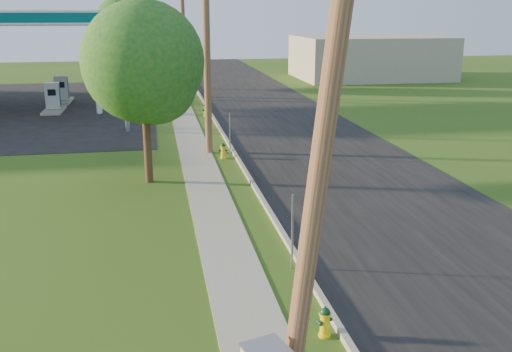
% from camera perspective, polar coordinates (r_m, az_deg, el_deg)
% --- Properties ---
extents(road, '(8.00, 120.00, 0.02)m').
position_cam_1_polar(road, '(21.24, 11.06, -1.52)').
color(road, black).
rests_on(road, ground).
extents(curb, '(0.15, 120.00, 0.15)m').
position_cam_1_polar(curb, '(20.15, 0.39, -1.99)').
color(curb, gray).
rests_on(curb, ground).
extents(sidewalk, '(1.50, 120.00, 0.03)m').
position_cam_1_polar(sidewalk, '(19.94, -4.56, -2.42)').
color(sidewalk, gray).
rests_on(sidewalk, ground).
extents(utility_pole_near, '(1.40, 0.32, 9.48)m').
position_cam_1_polar(utility_pole_near, '(8.33, 6.95, 5.30)').
color(utility_pole_near, brown).
rests_on(utility_pole_near, ground).
extents(utility_pole_mid, '(1.40, 0.32, 9.80)m').
position_cam_1_polar(utility_pole_mid, '(25.97, -4.95, 13.02)').
color(utility_pole_mid, brown).
rests_on(utility_pole_mid, ground).
extents(utility_pole_far, '(1.40, 0.32, 9.50)m').
position_cam_1_polar(utility_pole_far, '(43.91, -7.25, 14.03)').
color(utility_pole_far, brown).
rests_on(utility_pole_far, ground).
extents(sign_post_near, '(0.05, 0.04, 2.00)m').
position_cam_1_polar(sign_post_near, '(14.45, 3.66, -5.61)').
color(sign_post_near, gray).
rests_on(sign_post_near, ground).
extents(sign_post_mid, '(0.05, 0.04, 2.00)m').
position_cam_1_polar(sign_post_mid, '(25.60, -2.63, 4.08)').
color(sign_post_mid, gray).
rests_on(sign_post_mid, ground).
extents(sign_post_far, '(0.05, 0.04, 2.00)m').
position_cam_1_polar(sign_post_far, '(37.55, -5.14, 7.91)').
color(sign_post_far, gray).
rests_on(sign_post_far, ground).
extents(fuel_pump_ne, '(1.20, 3.20, 1.90)m').
position_cam_1_polar(fuel_pump_ne, '(39.75, -19.62, 7.10)').
color(fuel_pump_ne, gray).
rests_on(fuel_pump_ne, ground).
extents(fuel_pump_se, '(1.20, 3.20, 1.90)m').
position_cam_1_polar(fuel_pump_se, '(43.67, -18.83, 7.91)').
color(fuel_pump_se, gray).
rests_on(fuel_pump_se, ground).
extents(price_pylon, '(0.34, 2.04, 6.85)m').
position_cam_1_polar(price_pylon, '(31.36, -13.30, 14.08)').
color(price_pylon, gray).
rests_on(price_pylon, ground).
extents(distant_building, '(14.00, 10.00, 4.00)m').
position_cam_1_polar(distant_building, '(57.94, 11.34, 11.56)').
color(distant_building, gray).
rests_on(distant_building, ground).
extents(tree_verge, '(4.50, 4.50, 6.82)m').
position_cam_1_polar(tree_verge, '(21.54, -10.94, 10.66)').
color(tree_verge, '#372817').
rests_on(tree_verge, ground).
extents(tree_lot, '(4.99, 4.99, 7.57)m').
position_cam_1_polar(tree_lot, '(50.17, -13.00, 14.09)').
color(tree_lot, '#372817').
rests_on(tree_lot, ground).
extents(hydrant_near, '(0.35, 0.31, 0.67)m').
position_cam_1_polar(hydrant_near, '(11.94, 6.91, -14.27)').
color(hydrant_near, yellow).
rests_on(hydrant_near, ground).
extents(hydrant_mid, '(0.38, 0.34, 0.73)m').
position_cam_1_polar(hydrant_mid, '(25.52, -3.30, 2.55)').
color(hydrant_mid, yellow).
rests_on(hydrant_mid, ground).
extents(hydrant_far, '(0.42, 0.37, 0.80)m').
position_cam_1_polar(hydrant_far, '(36.00, -5.07, 6.58)').
color(hydrant_far, yellow).
rests_on(hydrant_far, ground).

